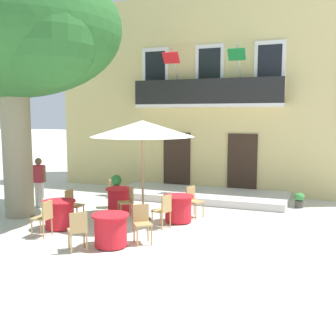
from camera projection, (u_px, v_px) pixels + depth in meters
ground_plane at (147, 223)px, 11.42m from camera, size 120.00×120.00×0.00m
building_facade at (222, 97)px, 17.26m from camera, size 13.00×5.09×7.50m
entrance_step_platform at (199, 195)px, 14.77m from camera, size 6.23×2.42×0.25m
plane_tree at (10, 36)px, 11.64m from camera, size 6.52×5.73×7.30m
cafe_table_near_tree at (178, 209)px, 11.45m from camera, size 0.86×0.86×0.76m
cafe_chair_near_tree_0 at (163, 209)px, 10.81m from camera, size 0.50×0.50×0.91m
cafe_chair_near_tree_1 at (193, 199)px, 12.03m from camera, size 0.52×0.52×0.91m
cafe_table_middle at (59, 214)px, 10.79m from camera, size 0.86×0.86×0.76m
cafe_chair_middle_0 at (73, 203)px, 11.50m from camera, size 0.41×0.41×0.91m
cafe_chair_middle_1 at (44, 216)px, 10.05m from camera, size 0.41×0.41×0.91m
cafe_table_front at (111, 230)px, 9.31m from camera, size 0.86×0.86×0.76m
cafe_chair_front_0 at (78, 228)px, 8.95m from camera, size 0.57×0.57×0.91m
cafe_chair_front_1 at (142, 221)px, 9.58m from camera, size 0.56×0.56×0.91m
cafe_table_far_side at (120, 200)px, 12.59m from camera, size 0.86×0.86×0.76m
cafe_chair_far_side_0 at (128, 200)px, 11.90m from camera, size 0.56×0.56×0.91m
cafe_chair_far_side_1 at (113, 191)px, 13.27m from camera, size 0.56×0.56×0.91m
cafe_umbrella at (142, 129)px, 11.31m from camera, size 2.90×2.90×2.85m
ground_planter_left at (116, 182)px, 16.13m from camera, size 0.40×0.40×0.65m
ground_planter_right at (299, 199)px, 13.25m from camera, size 0.34×0.34×0.49m
pedestrian_near_entrance at (39, 180)px, 13.22m from camera, size 0.53×0.32×1.62m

